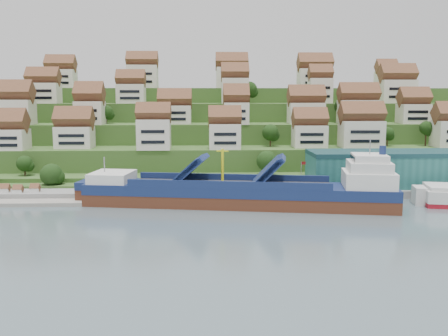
{
  "coord_description": "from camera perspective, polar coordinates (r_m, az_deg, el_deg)",
  "views": [
    {
      "loc": [
        -8.14,
        -122.78,
        27.79
      ],
      "look_at": [
        -2.8,
        14.0,
        8.0
      ],
      "focal_mm": 40.0,
      "sensor_mm": 36.0,
      "label": 1
    }
  ],
  "objects": [
    {
      "name": "quay",
      "position": [
        143.13,
        9.15,
        -2.63
      ],
      "size": [
        180.0,
        14.0,
        2.2
      ],
      "primitive_type": "cube",
      "color": "gray",
      "rests_on": "ground"
    },
    {
      "name": "hillside",
      "position": [
        227.12,
        -0.17,
        3.9
      ],
      "size": [
        260.0,
        128.0,
        31.0
      ],
      "color": "#2D4C1E",
      "rests_on": "ground"
    },
    {
      "name": "flagpole",
      "position": [
        136.95,
        8.85,
        -0.65
      ],
      "size": [
        1.28,
        0.16,
        8.0
      ],
      "color": "gray",
      "rests_on": "quay"
    },
    {
      "name": "cargo_ship",
      "position": [
        126.75,
        2.62,
        -2.92
      ],
      "size": [
        79.27,
        24.79,
        17.38
      ],
      "rotation": [
        0.0,
        0.0,
        -0.16
      ],
      "color": "#532919",
      "rests_on": "ground"
    },
    {
      "name": "pebble_beach",
      "position": [
        146.27,
        -22.15,
        -3.14
      ],
      "size": [
        45.0,
        20.0,
        1.0
      ],
      "primitive_type": "cube",
      "color": "gray",
      "rests_on": "ground"
    },
    {
      "name": "hillside_village",
      "position": [
        183.61,
        1.2,
        7.15
      ],
      "size": [
        161.04,
        64.81,
        29.41
      ],
      "color": "silver",
      "rests_on": "ground"
    },
    {
      "name": "ground",
      "position": [
        126.15,
        1.53,
        -4.5
      ],
      "size": [
        300.0,
        300.0,
        0.0
      ],
      "primitive_type": "plane",
      "color": "slate",
      "rests_on": "ground"
    },
    {
      "name": "warehouse",
      "position": [
        153.55,
        20.85,
        -0.02
      ],
      "size": [
        60.0,
        15.0,
        10.0
      ],
      "primitive_type": "cube",
      "color": "#276A65",
      "rests_on": "quay"
    },
    {
      "name": "beach_huts",
      "position": [
        145.53,
        -23.1,
        -2.61
      ],
      "size": [
        14.4,
        3.7,
        2.2
      ],
      "color": "white",
      "rests_on": "pebble_beach"
    },
    {
      "name": "hillside_trees",
      "position": [
        167.41,
        -1.86,
        4.35
      ],
      "size": [
        141.05,
        62.31,
        30.96
      ],
      "color": "#1D3C14",
      "rests_on": "ground"
    }
  ]
}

